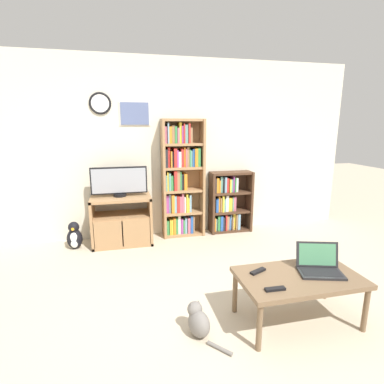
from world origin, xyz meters
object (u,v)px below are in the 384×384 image
object	(u,v)px
laptop	(319,265)
remote_far_from_laptop	(258,271)
bookshelf_tall	(181,179)
bookshelf_short	(228,203)
coffee_table	(299,280)
penguin_figurine	(74,237)
television	(119,181)
tv_stand	(122,220)
cat	(198,321)
remote_near_laptop	(275,289)

from	to	relation	value
laptop	remote_far_from_laptop	world-z (taller)	laptop
bookshelf_tall	bookshelf_short	size ratio (longest dim) A/B	1.83
coffee_table	penguin_figurine	bearing A→B (deg)	135.04
remote_far_from_laptop	television	bearing A→B (deg)	5.19
tv_stand	penguin_figurine	world-z (taller)	tv_stand
bookshelf_tall	cat	world-z (taller)	bookshelf_tall
bookshelf_short	remote_near_laptop	xyz separation A→B (m)	(-0.50, -2.43, -0.02)
television	tv_stand	bearing A→B (deg)	-76.76
bookshelf_short	cat	size ratio (longest dim) A/B	2.31
tv_stand	laptop	bearing A→B (deg)	-51.99
remote_near_laptop	remote_far_from_laptop	xyz separation A→B (m)	(-0.00, 0.29, 0.00)
coffee_table	cat	distance (m)	0.91
coffee_table	remote_far_from_laptop	bearing A→B (deg)	157.42
coffee_table	remote_far_from_laptop	distance (m)	0.34
coffee_table	bookshelf_tall	bearing A→B (deg)	103.81
penguin_figurine	television	bearing A→B (deg)	8.00
tv_stand	laptop	size ratio (longest dim) A/B	1.99
television	bookshelf_short	world-z (taller)	television
bookshelf_short	coffee_table	bearing A→B (deg)	-94.70
remote_near_laptop	remote_far_from_laptop	size ratio (longest dim) A/B	0.98
tv_stand	bookshelf_short	xyz separation A→B (m)	(1.62, 0.15, 0.11)
remote_near_laptop	remote_far_from_laptop	bearing A→B (deg)	2.76
television	cat	xyz separation A→B (m)	(0.58, -2.14, -0.77)
bookshelf_tall	laptop	bearing A→B (deg)	-71.34
television	coffee_table	world-z (taller)	television
television	bookshelf_tall	xyz separation A→B (m)	(0.89, 0.11, -0.02)
remote_near_laptop	penguin_figurine	size ratio (longest dim) A/B	0.43
tv_stand	bookshelf_tall	world-z (taller)	bookshelf_tall
laptop	penguin_figurine	distance (m)	3.08
bookshelf_short	coffee_table	distance (m)	2.28
penguin_figurine	coffee_table	bearing A→B (deg)	-44.96
coffee_table	remote_far_from_laptop	world-z (taller)	remote_far_from_laptop
remote_near_laptop	cat	world-z (taller)	remote_near_laptop
laptop	coffee_table	bearing A→B (deg)	-156.91
bookshelf_tall	remote_far_from_laptop	size ratio (longest dim) A/B	10.61
coffee_table	laptop	size ratio (longest dim) A/B	2.46
bookshelf_tall	remote_far_from_laptop	distance (m)	2.20
bookshelf_short	remote_far_from_laptop	size ratio (longest dim) A/B	5.79
remote_far_from_laptop	penguin_figurine	size ratio (longest dim) A/B	0.43
television	laptop	world-z (taller)	television
remote_far_from_laptop	cat	distance (m)	0.65
tv_stand	bookshelf_short	size ratio (longest dim) A/B	0.87
laptop	cat	size ratio (longest dim) A/B	1.01
television	coffee_table	size ratio (longest dim) A/B	0.75
laptop	remote_far_from_laptop	xyz separation A→B (m)	(-0.51, 0.11, -0.05)
laptop	remote_near_laptop	distance (m)	0.55
penguin_figurine	remote_far_from_laptop	bearing A→B (deg)	-47.77
tv_stand	bookshelf_tall	xyz separation A→B (m)	(0.88, 0.15, 0.53)
penguin_figurine	bookshelf_short	bearing A→B (deg)	4.94
bookshelf_short	remote_far_from_laptop	bearing A→B (deg)	-103.13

